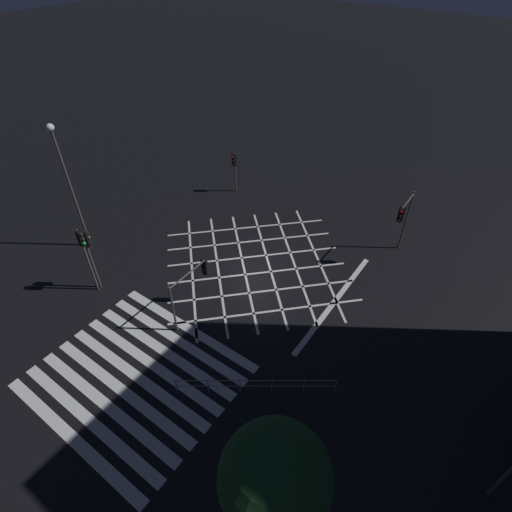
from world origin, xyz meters
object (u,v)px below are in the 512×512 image
object	(u,v)px
traffic_light_ne_cross	(403,216)
street_lamp_east	(66,173)
traffic_light_sw_cross	(89,248)
traffic_light_median_south	(193,281)
traffic_light_nw_cross	(234,165)
traffic_light_sw_main	(85,249)
street_tree_near	(275,478)

from	to	relation	value
traffic_light_ne_cross	street_lamp_east	distance (m)	20.08
traffic_light_sw_cross	traffic_light_median_south	distance (m)	6.25
traffic_light_nw_cross	traffic_light_sw_main	bearing A→B (deg)	1.15
street_lamp_east	traffic_light_nw_cross	bearing A→B (deg)	71.54
street_tree_near	street_lamp_east	bearing A→B (deg)	160.95
traffic_light_nw_cross	traffic_light_median_south	world-z (taller)	traffic_light_nw_cross
traffic_light_ne_cross	street_lamp_east	world-z (taller)	street_lamp_east
traffic_light_sw_cross	street_lamp_east	bearing A→B (deg)	61.90
traffic_light_sw_main	street_lamp_east	size ratio (longest dim) A/B	0.52
traffic_light_ne_cross	traffic_light_median_south	size ratio (longest dim) A/B	1.35
traffic_light_median_south	street_lamp_east	world-z (taller)	street_lamp_east
traffic_light_median_south	street_lamp_east	xyz separation A→B (m)	(-9.82, 0.32, 3.03)
traffic_light_median_south	street_lamp_east	bearing A→B (deg)	88.13
traffic_light_ne_cross	traffic_light_sw_main	xyz separation A→B (m)	(-12.95, -12.94, -0.05)
traffic_light_sw_main	traffic_light_median_south	size ratio (longest dim) A/B	1.36
traffic_light_nw_cross	traffic_light_sw_main	world-z (taller)	traffic_light_sw_main
traffic_light_ne_cross	street_tree_near	world-z (taller)	street_tree_near
traffic_light_nw_cross	traffic_light_sw_main	size ratio (longest dim) A/B	0.74
traffic_light_nw_cross	traffic_light_ne_cross	xyz separation A→B (m)	(13.22, -0.51, 0.84)
traffic_light_median_south	street_lamp_east	size ratio (longest dim) A/B	0.39
traffic_light_nw_cross	traffic_light_sw_main	distance (m)	13.48
traffic_light_sw_cross	traffic_light_median_south	size ratio (longest dim) A/B	1.26
traffic_light_ne_cross	traffic_light_nw_cross	bearing A→B (deg)	-92.23
traffic_light_ne_cross	street_lamp_east	xyz separation A→B (m)	(-16.92, -10.58, 2.24)
traffic_light_sw_main	street_tree_near	distance (m)	15.62
traffic_light_sw_cross	street_tree_near	world-z (taller)	street_tree_near
traffic_light_sw_cross	traffic_light_median_south	bearing A→B (deg)	-73.83
traffic_light_ne_cross	traffic_light_sw_main	bearing A→B (deg)	-45.02
traffic_light_sw_cross	traffic_light_median_south	world-z (taller)	traffic_light_sw_cross
traffic_light_median_south	street_lamp_east	distance (m)	10.28
traffic_light_sw_main	street_tree_near	bearing A→B (deg)	-15.60
traffic_light_median_south	traffic_light_nw_cross	bearing A→B (deg)	28.21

